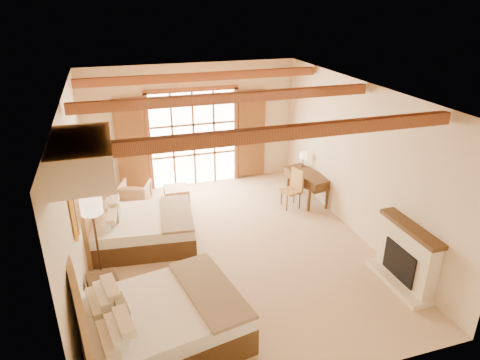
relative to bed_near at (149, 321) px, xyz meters
name	(u,v)px	position (x,y,z in m)	size (l,w,h in m)	color
floor	(231,248)	(1.84, 2.18, -0.45)	(7.00, 7.00, 0.00)	tan
wall_back	(193,126)	(1.84, 5.68, 1.15)	(5.50, 5.50, 0.00)	beige
wall_left	(75,194)	(-0.91, 2.18, 1.15)	(7.00, 7.00, 0.00)	beige
wall_right	(358,160)	(4.59, 2.18, 1.15)	(7.00, 7.00, 0.00)	beige
ceiling	(229,91)	(1.84, 2.18, 2.75)	(7.00, 7.00, 0.00)	#B06B32
ceiling_beams	(229,98)	(1.84, 2.18, 2.63)	(5.39, 4.60, 0.18)	#9A5732
french_doors	(194,139)	(1.84, 5.62, 0.80)	(3.95, 0.08, 2.60)	white
fireplace	(405,259)	(4.43, 0.18, 0.06)	(0.46, 1.40, 1.16)	beige
painting	(75,205)	(-0.87, 1.43, 1.30)	(0.06, 0.95, 0.75)	yellow
canopy_valance	(83,157)	(-0.56, 0.18, 2.50)	(0.70, 1.40, 0.45)	beige
bed_near	(149,321)	(0.00, 0.00, 0.00)	(2.57, 2.10, 1.50)	#48351C
bed_far	(135,227)	(0.02, 2.90, -0.04)	(2.22, 1.77, 1.36)	#48351C
nightstand	(104,292)	(-0.62, 1.11, -0.18)	(0.46, 0.46, 0.55)	#48351C
floor_lamp	(92,211)	(-0.66, 1.76, 0.99)	(0.36, 0.36, 1.70)	#37281C
armchair	(135,194)	(0.16, 4.68, -0.14)	(0.67, 0.69, 0.62)	#A98059
ottoman	(177,195)	(1.14, 4.54, -0.24)	(0.57, 0.57, 0.42)	#9F7945
desk	(307,185)	(4.29, 3.79, -0.07)	(0.82, 1.40, 0.71)	#48351C
desk_chair	(292,196)	(3.76, 3.53, -0.16)	(0.51, 0.51, 0.94)	olive
desk_lamp	(303,156)	(4.36, 4.24, 0.54)	(0.19, 0.19, 0.38)	#37281C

